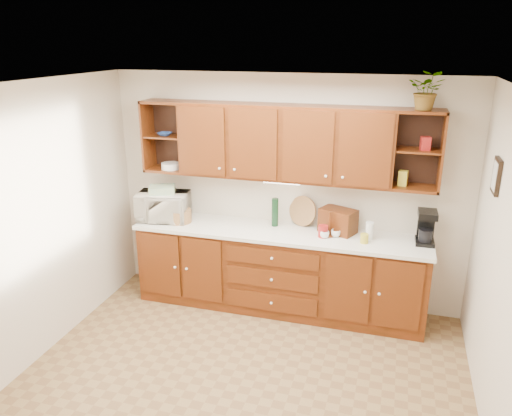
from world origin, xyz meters
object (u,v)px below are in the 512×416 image
Objects in this scene: microwave at (163,206)px; potted_plant at (427,90)px; coffee_maker at (426,227)px; bread_box at (338,221)px.

potted_plant is (2.77, 0.10, 1.38)m from microwave.
microwave is 1.65× the size of coffee_maker.
bread_box is at bearing 175.64° from coffee_maker.
coffee_maker is (0.90, -0.05, 0.04)m from bread_box.
potted_plant reaches higher than bread_box.
coffee_maker reaches higher than bread_box.
coffee_maker is (2.90, 0.10, 0.01)m from microwave.
bread_box is 1.60m from potted_plant.
microwave reaches higher than bread_box.
bread_box is 1.01× the size of potted_plant.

